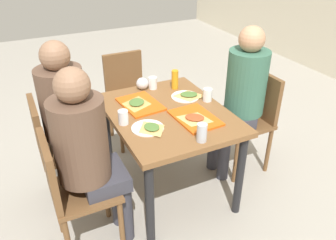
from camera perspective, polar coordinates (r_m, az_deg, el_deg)
The scene contains 23 objects.
ground_plane at distance 2.92m, azimuth 0.00°, elevation -11.35°, with size 10.00×10.00×0.02m, color #9E998E.
main_table at distance 2.55m, azimuth 0.00°, elevation -0.55°, with size 1.04×0.83×0.73m.
chair_near_left at distance 2.65m, azimuth -18.30°, elevation -3.89°, with size 0.40×0.40×0.87m.
chair_near_right at distance 2.23m, azimuth -16.00°, elevation -10.72°, with size 0.40×0.40×0.87m.
chair_far_side at distance 3.00m, azimuth 13.85°, elevation 0.92°, with size 0.40×0.40×0.87m.
chair_left_end at distance 3.35m, azimuth -6.78°, elevation 4.83°, with size 0.40×0.40×0.87m.
person_in_red at distance 2.54m, azimuth -16.09°, elevation 1.44°, with size 0.32×0.42×1.28m.
person_in_brown_jacket at distance 2.10m, azimuth -13.20°, elevation -4.66°, with size 0.32×0.42×1.28m.
person_far_side at distance 2.81m, azimuth 12.20°, elevation 4.73°, with size 0.32×0.42×1.28m.
tray_red_near at distance 2.60m, azimuth -4.64°, elevation 2.66°, with size 0.36×0.26×0.02m, color #D85914.
tray_red_far at distance 2.41m, azimuth 4.55°, elevation 0.35°, with size 0.36×0.26×0.02m, color #D85914.
paper_plate_center at distance 2.72m, azimuth 2.89°, elevation 3.93°, with size 0.22×0.22×0.01m, color white.
paper_plate_near_edge at distance 2.30m, azimuth -3.41°, elevation -1.33°, with size 0.22×0.22×0.01m, color white.
pizza_slice_a at distance 2.58m, azimuth -5.26°, elevation 2.87°, with size 0.25×0.23×0.02m.
pizza_slice_b at distance 2.37m, azimuth 4.48°, elevation 0.32°, with size 0.24×0.24×0.02m.
pizza_slice_c at distance 2.71m, azimuth 3.51°, elevation 4.20°, with size 0.22×0.24×0.02m.
pizza_slice_d at distance 2.27m, azimuth -2.73°, elevation -1.29°, with size 0.18×0.16×0.02m.
plastic_cup_a at distance 2.65m, azimuth 6.61°, elevation 4.20°, with size 0.07×0.07×0.10m, color white.
plastic_cup_b at distance 2.34m, azimuth -7.48°, elevation 0.45°, with size 0.07×0.07×0.10m, color white.
plastic_cup_c at distance 2.84m, azimuth -2.55°, elevation 6.20°, with size 0.07×0.07×0.10m, color white.
soda_can at distance 2.14m, azimuth 5.67°, elevation -2.11°, with size 0.07×0.07×0.12m, color #B7BCC6.
condiment_bottle at distance 2.83m, azimuth 1.16°, elevation 6.77°, with size 0.06×0.06×0.16m, color orange.
foil_bundle at distance 2.84m, azimuth -4.30°, elevation 6.09°, with size 0.10×0.10×0.10m, color silver.
Camera 1 is at (1.98, -0.96, 1.92)m, focal length 36.52 mm.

